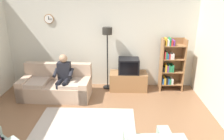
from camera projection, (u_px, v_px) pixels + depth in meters
The scene contains 9 objects.
ground_plane at pixel (92, 134), 4.51m from camera, with size 12.00×12.00×0.00m, color brown.
back_wall_assembly at pixel (101, 42), 6.56m from camera, with size 6.20×0.17×2.70m.
couch at pixel (56, 86), 6.02m from camera, with size 1.93×0.94×0.90m.
tv_stand at pixel (128, 81), 6.51m from camera, with size 1.10×0.56×0.54m.
tv at pixel (129, 66), 6.32m from camera, with size 0.60×0.49×0.44m.
bookshelf at pixel (170, 64), 6.36m from camera, with size 0.68×0.36×1.58m.
floor_lamp at pixel (107, 41), 6.23m from camera, with size 0.28×0.28×1.85m.
area_rug at pixel (85, 128), 4.69m from camera, with size 2.20×1.70×0.01m, color #AD9E8E.
person_on_couch at pixel (63, 75), 5.78m from camera, with size 0.52×0.55×1.24m.
Camera 1 is at (0.54, -3.79, 2.76)m, focal length 34.77 mm.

